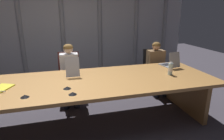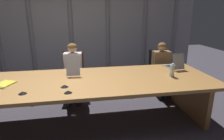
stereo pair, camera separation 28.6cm
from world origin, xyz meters
name	(u,v)px [view 1 (the left image)]	position (x,y,z in m)	size (l,w,h in m)	color
ground_plane	(76,125)	(0.00, 0.00, 0.00)	(13.90, 13.90, 0.00)	#47424C
conference_table	(74,90)	(0.00, 0.00, 0.62)	(4.58, 1.37, 0.75)	#B77F42
curtain_backdrop	(64,29)	(0.00, 2.53, 1.35)	(6.95, 0.17, 2.71)	#B2B2B7
laptop_left_mid	(72,71)	(0.02, 0.40, 0.81)	(0.24, 0.46, 0.32)	#BCBCC1
laptop_center	(170,64)	(1.91, 0.39, 0.81)	(0.28, 0.41, 0.31)	#A8ADB7
office_chair_left_mid	(70,82)	(-0.02, 1.06, 0.36)	(0.60, 0.60, 0.98)	#511E19
office_chair_center	(154,75)	(1.94, 1.06, 0.36)	(0.60, 0.60, 0.95)	black
person_left_mid	(69,70)	(-0.01, 0.90, 0.67)	(0.38, 0.56, 1.18)	silver
person_center	(157,65)	(1.91, 0.90, 0.65)	(0.39, 0.55, 1.15)	olive
water_bottle_primary	(170,69)	(1.64, -0.07, 0.85)	(0.08, 0.08, 0.22)	silver
conference_mic_left_side	(25,96)	(-0.63, -0.40, 0.77)	(0.11, 0.11, 0.04)	black
conference_mic_middle	(67,88)	(-0.10, -0.25, 0.77)	(0.11, 0.11, 0.04)	black
conference_mic_right_side	(73,93)	(-0.04, -0.47, 0.77)	(0.11, 0.11, 0.04)	black
spiral_notepad	(1,88)	(-0.99, -0.01, 0.76)	(0.33, 0.37, 0.03)	yellow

